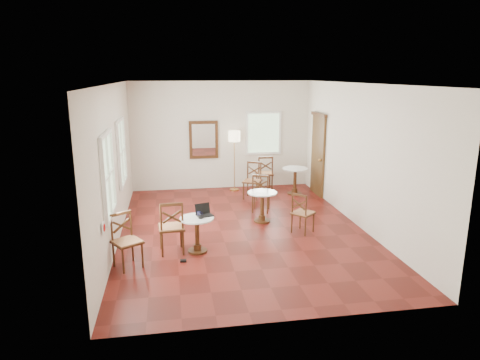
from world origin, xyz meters
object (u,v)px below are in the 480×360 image
(cafe_table_back, at_px, (295,178))
(chair_mid_a, at_px, (261,193))
(chair_back_b, at_px, (253,181))
(mouse, at_px, (201,218))
(water_glass, at_px, (199,215))
(cafe_table_near, at_px, (197,231))
(floor_lamp, at_px, (234,140))
(cafe_table_mid, at_px, (262,203))
(chair_near_b, at_px, (126,241))
(chair_back_a, at_px, (265,173))
(chair_near_a, at_px, (171,227))
(power_adapter, at_px, (183,261))
(navy_mug, at_px, (199,214))
(laptop, at_px, (204,212))
(chair_mid_b, at_px, (302,213))

(cafe_table_back, bearing_deg, chair_mid_a, -132.51)
(chair_back_b, xyz_separation_m, mouse, (-1.60, -3.37, 0.20))
(chair_mid_a, bearing_deg, water_glass, 71.94)
(cafe_table_near, xyz_separation_m, mouse, (0.07, -0.07, 0.27))
(chair_back_b, xyz_separation_m, floor_lamp, (-0.35, 0.86, 0.94))
(cafe_table_mid, bearing_deg, chair_back_b, 85.49)
(chair_near_b, distance_m, floor_lamp, 5.33)
(chair_back_a, bearing_deg, chair_back_b, 58.81)
(chair_mid_a, bearing_deg, floor_lamp, -61.73)
(chair_near_a, xyz_separation_m, power_adapter, (0.18, -0.45, -0.47))
(navy_mug, bearing_deg, mouse, -84.63)
(chair_back_b, height_order, laptop, chair_back_b)
(chair_mid_a, height_order, chair_mid_b, chair_mid_a)
(chair_near_a, bearing_deg, chair_back_b, -127.32)
(chair_back_b, height_order, mouse, chair_back_b)
(chair_mid_a, height_order, chair_back_b, chair_back_b)
(cafe_table_mid, height_order, cafe_table_back, cafe_table_back)
(chair_mid_a, bearing_deg, navy_mug, 71.05)
(cafe_table_back, bearing_deg, cafe_table_mid, -123.36)
(laptop, bearing_deg, chair_back_b, 46.68)
(laptop, xyz_separation_m, navy_mug, (-0.08, -0.03, -0.01))
(chair_near_b, relative_size, water_glass, 10.45)
(laptop, relative_size, navy_mug, 3.51)
(laptop, relative_size, water_glass, 3.87)
(chair_near_b, bearing_deg, mouse, -15.74)
(cafe_table_mid, xyz_separation_m, navy_mug, (-1.47, -1.33, 0.28))
(chair_near_a, relative_size, chair_back_a, 1.00)
(chair_near_a, relative_size, chair_near_b, 1.06)
(chair_near_a, bearing_deg, chair_near_b, 27.72)
(cafe_table_mid, height_order, floor_lamp, floor_lamp)
(floor_lamp, xyz_separation_m, navy_mug, (-1.27, -4.05, -0.72))
(cafe_table_near, height_order, chair_mid_b, chair_mid_b)
(chair_near_a, height_order, chair_mid_b, chair_near_a)
(chair_near_a, distance_m, laptop, 0.64)
(floor_lamp, bearing_deg, chair_back_b, -67.79)
(laptop, bearing_deg, chair_back_a, 45.01)
(cafe_table_near, relative_size, mouse, 6.61)
(chair_near_a, distance_m, water_glass, 0.54)
(cafe_table_near, relative_size, chair_near_b, 0.71)
(mouse, height_order, water_glass, water_glass)
(chair_near_b, distance_m, chair_back_a, 5.56)
(chair_near_b, relative_size, power_adapter, 8.54)
(navy_mug, bearing_deg, chair_near_a, -172.41)
(chair_mid_b, distance_m, floor_lamp, 3.76)
(cafe_table_back, height_order, chair_near_b, chair_near_b)
(chair_mid_a, height_order, water_glass, chair_mid_a)
(chair_back_b, relative_size, water_glass, 10.64)
(cafe_table_back, height_order, water_glass, water_glass)
(floor_lamp, bearing_deg, chair_back_a, -11.10)
(chair_near_b, xyz_separation_m, navy_mug, (1.26, 0.54, 0.23))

